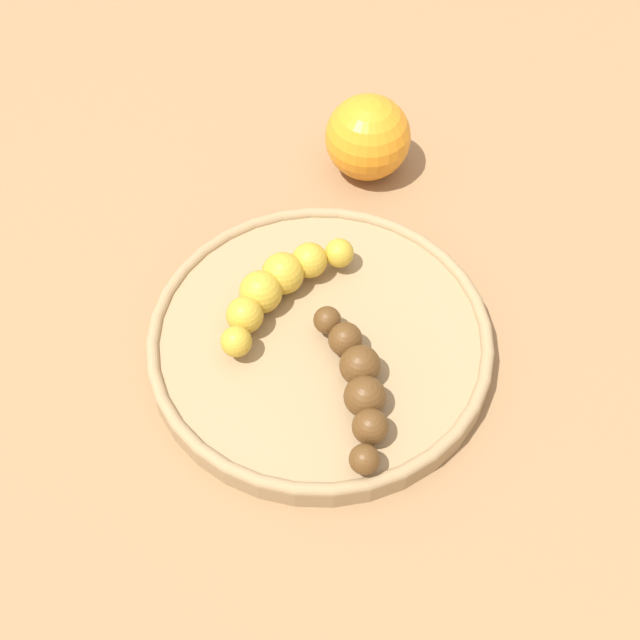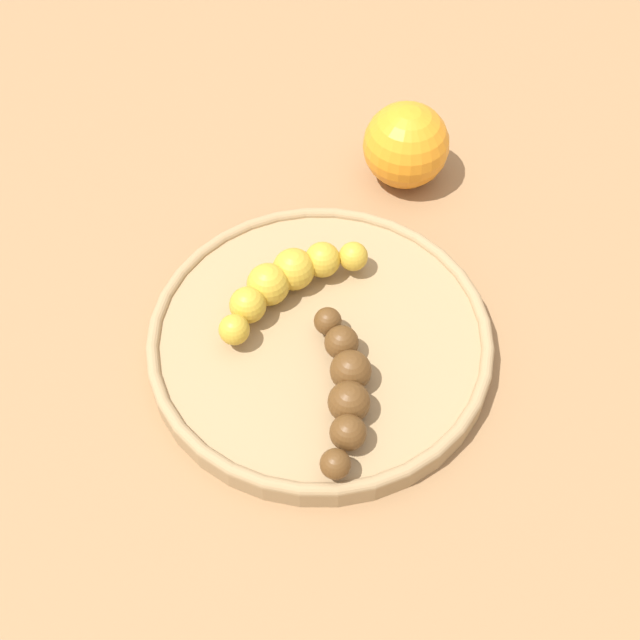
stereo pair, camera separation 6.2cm
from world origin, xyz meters
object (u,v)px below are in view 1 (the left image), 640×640
banana_spotted (277,286)px  fruit_bowl (320,340)px  banana_overripe (358,381)px  orange_fruit (368,137)px

banana_spotted → fruit_bowl: bearing=176.5°
fruit_bowl → banana_overripe: 0.06m
orange_fruit → banana_spotted: bearing=39.2°
orange_fruit → fruit_bowl: bearing=51.7°
orange_fruit → banana_overripe: bearing=60.3°
fruit_bowl → banana_spotted: bearing=-71.7°
banana_spotted → orange_fruit: (-0.14, -0.12, 0.00)m
fruit_bowl → banana_overripe: size_ratio=1.91×
fruit_bowl → orange_fruit: (-0.13, -0.16, 0.03)m
fruit_bowl → banana_overripe: bearing=91.9°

